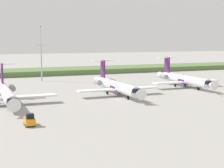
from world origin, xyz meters
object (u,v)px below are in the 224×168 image
Objects in this scene: regional_jet_third at (184,79)px; baggage_tug at (30,120)px; regional_jet_nearest at (6,94)px; antenna_mast at (41,58)px; safety_cone_front_marker at (221,95)px; regional_jet_second at (116,86)px.

regional_jet_third is 63.21m from baggage_tug.
regional_jet_nearest is at bearing 94.21° from baggage_tug.
regional_jet_nearest is 45.97m from antenna_mast.
safety_cone_front_marker is (38.12, -52.11, -8.05)m from antenna_mast.
antenna_mast reaches higher than regional_jet_third.
regional_jet_third reaches higher than baggage_tug.
antenna_mast is (-12.94, 39.44, 5.79)m from regional_jet_second.
safety_cone_front_marker is (-0.97, -19.65, -2.26)m from regional_jet_third.
baggage_tug is (1.71, -23.27, -1.53)m from regional_jet_nearest.
regional_jet_second is 27.06m from regional_jet_third.
regional_jet_second is at bearing -71.84° from antenna_mast.
regional_jet_nearest is at bearing 170.08° from safety_cone_front_marker.
antenna_mast is at bearing 77.54° from baggage_tug.
regional_jet_nearest is 29.38m from regional_jet_second.
regional_jet_third is at bearing 87.18° from safety_cone_front_marker.
regional_jet_second is 28.28m from safety_cone_front_marker.
baggage_tug is at bearing -165.36° from safety_cone_front_marker.
antenna_mast is at bearing 140.29° from regional_jet_third.
regional_jet_third is (26.15, 6.98, 0.00)m from regional_jet_second.
antenna_mast reaches higher than safety_cone_front_marker.
regional_jet_nearest is 1.00× the size of regional_jet_third.
safety_cone_front_marker is at bearing -53.81° from antenna_mast.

